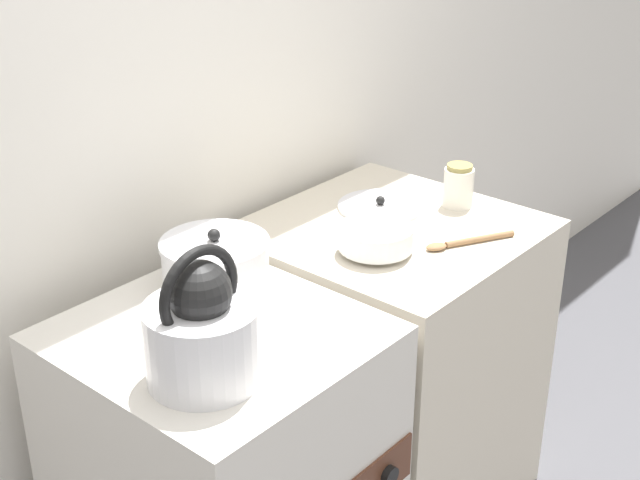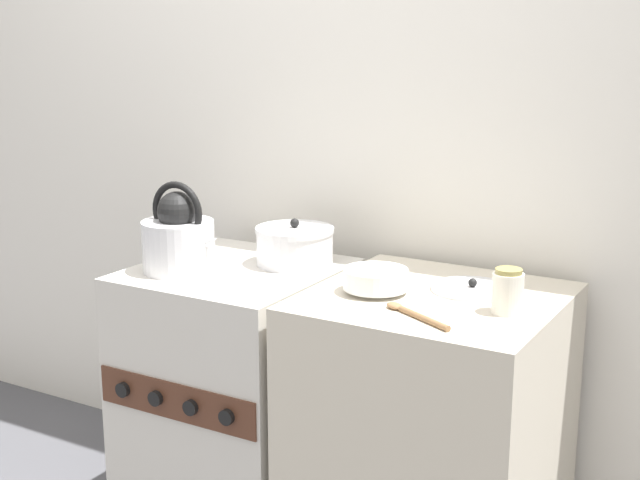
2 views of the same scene
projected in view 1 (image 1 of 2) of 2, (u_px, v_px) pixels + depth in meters
name	position (u px, v px, depth m)	size (l,w,h in m)	color
wall_back	(68.00, 92.00, 1.87)	(7.00, 0.06, 2.50)	silver
counter	(388.00, 366.00, 2.43)	(0.65, 0.65, 0.84)	beige
kettle	(203.00, 330.00, 1.61)	(0.26, 0.21, 0.27)	silver
cooking_pot	(216.00, 264.00, 1.94)	(0.24, 0.24, 0.14)	silver
enamel_bowl	(376.00, 238.00, 2.09)	(0.18, 0.18, 0.07)	white
storage_jar	(458.00, 186.00, 2.34)	(0.08, 0.08, 0.12)	silver
loose_pot_lid	(380.00, 206.00, 2.35)	(0.23, 0.23, 0.03)	silver
wooden_spoon	(464.00, 242.00, 2.14)	(0.22, 0.13, 0.02)	olive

